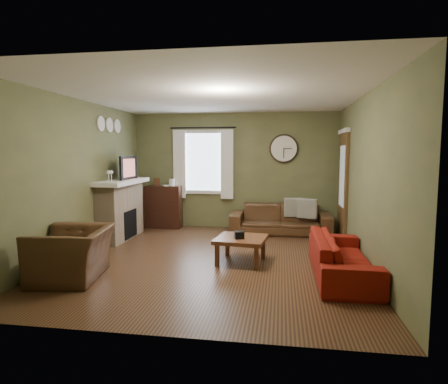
# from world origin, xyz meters

# --- Properties ---
(floor) EXTENTS (4.60, 5.20, 0.00)m
(floor) POSITION_xyz_m (0.00, 0.00, 0.00)
(floor) COLOR #462C1B
(floor) RESTS_ON ground
(ceiling) EXTENTS (4.60, 5.20, 0.00)m
(ceiling) POSITION_xyz_m (0.00, 0.00, 2.60)
(ceiling) COLOR white
(ceiling) RESTS_ON ground
(wall_left) EXTENTS (0.00, 5.20, 2.60)m
(wall_left) POSITION_xyz_m (-2.30, 0.00, 1.30)
(wall_left) COLOR #5E623D
(wall_left) RESTS_ON ground
(wall_right) EXTENTS (0.00, 5.20, 2.60)m
(wall_right) POSITION_xyz_m (2.30, 0.00, 1.30)
(wall_right) COLOR #5E623D
(wall_right) RESTS_ON ground
(wall_back) EXTENTS (4.60, 0.00, 2.60)m
(wall_back) POSITION_xyz_m (0.00, 2.60, 1.30)
(wall_back) COLOR #5E623D
(wall_back) RESTS_ON ground
(wall_front) EXTENTS (4.60, 0.00, 2.60)m
(wall_front) POSITION_xyz_m (0.00, -2.60, 1.30)
(wall_front) COLOR #5E623D
(wall_front) RESTS_ON ground
(fireplace) EXTENTS (0.40, 1.40, 1.10)m
(fireplace) POSITION_xyz_m (-2.10, 1.15, 0.55)
(fireplace) COLOR tan
(fireplace) RESTS_ON floor
(firebox) EXTENTS (0.04, 0.60, 0.55)m
(firebox) POSITION_xyz_m (-1.91, 1.15, 0.30)
(firebox) COLOR black
(firebox) RESTS_ON fireplace
(mantel) EXTENTS (0.58, 1.60, 0.08)m
(mantel) POSITION_xyz_m (-2.07, 1.15, 1.14)
(mantel) COLOR white
(mantel) RESTS_ON fireplace
(tv) EXTENTS (0.08, 0.60, 0.35)m
(tv) POSITION_xyz_m (-2.05, 1.30, 1.35)
(tv) COLOR black
(tv) RESTS_ON mantel
(tv_screen) EXTENTS (0.02, 0.62, 0.36)m
(tv_screen) POSITION_xyz_m (-1.97, 1.30, 1.41)
(tv_screen) COLOR #994C3F
(tv_screen) RESTS_ON mantel
(medallion_left) EXTENTS (0.28, 0.28, 0.03)m
(medallion_left) POSITION_xyz_m (-2.28, 0.80, 2.25)
(medallion_left) COLOR white
(medallion_left) RESTS_ON wall_left
(medallion_mid) EXTENTS (0.28, 0.28, 0.03)m
(medallion_mid) POSITION_xyz_m (-2.28, 1.15, 2.25)
(medallion_mid) COLOR white
(medallion_mid) RESTS_ON wall_left
(medallion_right) EXTENTS (0.28, 0.28, 0.03)m
(medallion_right) POSITION_xyz_m (-2.28, 1.50, 2.25)
(medallion_right) COLOR white
(medallion_right) RESTS_ON wall_left
(window_pane) EXTENTS (1.00, 0.02, 1.30)m
(window_pane) POSITION_xyz_m (-0.70, 2.58, 1.50)
(window_pane) COLOR silver
(window_pane) RESTS_ON wall_back
(curtain_rod) EXTENTS (0.03, 0.03, 1.50)m
(curtain_rod) POSITION_xyz_m (-0.70, 2.48, 2.27)
(curtain_rod) COLOR black
(curtain_rod) RESTS_ON wall_back
(curtain_left) EXTENTS (0.28, 0.04, 1.55)m
(curtain_left) POSITION_xyz_m (-1.25, 2.48, 1.45)
(curtain_left) COLOR white
(curtain_left) RESTS_ON wall_back
(curtain_right) EXTENTS (0.28, 0.04, 1.55)m
(curtain_right) POSITION_xyz_m (-0.15, 2.48, 1.45)
(curtain_right) COLOR white
(curtain_right) RESTS_ON wall_back
(wall_clock) EXTENTS (0.64, 0.06, 0.64)m
(wall_clock) POSITION_xyz_m (1.10, 2.55, 1.80)
(wall_clock) COLOR white
(wall_clock) RESTS_ON wall_back
(door) EXTENTS (0.05, 0.90, 2.10)m
(door) POSITION_xyz_m (2.27, 1.85, 1.05)
(door) COLOR brown
(door) RESTS_ON floor
(bookshelf) EXTENTS (0.81, 0.34, 0.96)m
(bookshelf) POSITION_xyz_m (-1.59, 2.34, 0.48)
(bookshelf) COLOR black
(bookshelf) RESTS_ON floor
(book) EXTENTS (0.29, 0.31, 0.02)m
(book) POSITION_xyz_m (-1.57, 2.25, 0.96)
(book) COLOR #57311C
(book) RESTS_ON bookshelf
(sofa_brown) EXTENTS (2.11, 0.83, 0.62)m
(sofa_brown) POSITION_xyz_m (1.05, 2.13, 0.31)
(sofa_brown) COLOR #412918
(sofa_brown) RESTS_ON floor
(pillow_left) EXTENTS (0.40, 0.18, 0.39)m
(pillow_left) POSITION_xyz_m (1.33, 2.23, 0.55)
(pillow_left) COLOR #969994
(pillow_left) RESTS_ON sofa_brown
(pillow_right) EXTENTS (0.42, 0.24, 0.40)m
(pillow_right) POSITION_xyz_m (1.59, 2.09, 0.55)
(pillow_right) COLOR #969994
(pillow_right) RESTS_ON sofa_brown
(sofa_red) EXTENTS (0.75, 1.93, 0.56)m
(sofa_red) POSITION_xyz_m (1.90, -0.57, 0.28)
(sofa_red) COLOR maroon
(sofa_red) RESTS_ON floor
(armchair) EXTENTS (1.09, 1.20, 0.69)m
(armchair) POSITION_xyz_m (-1.74, -1.22, 0.34)
(armchair) COLOR #412918
(armchair) RESTS_ON floor
(coffee_table) EXTENTS (0.84, 0.84, 0.40)m
(coffee_table) POSITION_xyz_m (0.45, -0.12, 0.20)
(coffee_table) COLOR #57311C
(coffee_table) RESTS_ON floor
(tissue_box) EXTENTS (0.17, 0.17, 0.11)m
(tissue_box) POSITION_xyz_m (0.43, -0.20, 0.40)
(tissue_box) COLOR black
(tissue_box) RESTS_ON coffee_table
(wine_glass_a) EXTENTS (0.07, 0.07, 0.21)m
(wine_glass_a) POSITION_xyz_m (-2.05, 0.58, 1.29)
(wine_glass_a) COLOR white
(wine_glass_a) RESTS_ON mantel
(wine_glass_b) EXTENTS (0.07, 0.07, 0.20)m
(wine_glass_b) POSITION_xyz_m (-2.05, 0.68, 1.28)
(wine_glass_b) COLOR white
(wine_glass_b) RESTS_ON mantel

